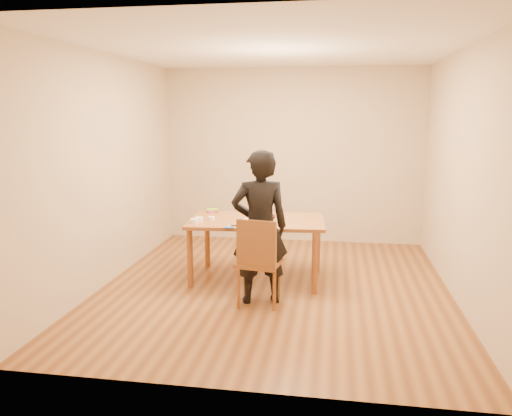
# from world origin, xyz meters

# --- Properties ---
(room_shell) EXTENTS (4.00, 4.50, 2.70)m
(room_shell) POSITION_xyz_m (0.00, 0.34, 1.35)
(room_shell) COLOR brown
(room_shell) RESTS_ON ground
(dining_table) EXTENTS (1.68, 1.07, 0.04)m
(dining_table) POSITION_xyz_m (-0.25, 0.26, 0.73)
(dining_table) COLOR brown
(dining_table) RESTS_ON floor
(dining_chair) EXTENTS (0.50, 0.50, 0.04)m
(dining_chair) POSITION_xyz_m (-0.10, -0.51, 0.45)
(dining_chair) COLOR brown
(dining_chair) RESTS_ON floor
(cake_plate) EXTENTS (0.32, 0.32, 0.02)m
(cake_plate) POSITION_xyz_m (-0.20, 0.40, 0.76)
(cake_plate) COLOR red
(cake_plate) RESTS_ON dining_table
(cake) EXTENTS (0.20, 0.20, 0.06)m
(cake) POSITION_xyz_m (-0.20, 0.40, 0.81)
(cake) COLOR white
(cake) RESTS_ON cake_plate
(frosting_dome) EXTENTS (0.19, 0.19, 0.03)m
(frosting_dome) POSITION_xyz_m (-0.20, 0.40, 0.85)
(frosting_dome) COLOR white
(frosting_dome) RESTS_ON cake
(frosting_tub) EXTENTS (0.09, 0.09, 0.08)m
(frosting_tub) POSITION_xyz_m (-0.31, -0.13, 0.79)
(frosting_tub) COLOR white
(frosting_tub) RESTS_ON dining_table
(frosting_lid) EXTENTS (0.10, 0.10, 0.01)m
(frosting_lid) POSITION_xyz_m (-0.49, -0.22, 0.75)
(frosting_lid) COLOR #1942A2
(frosting_lid) RESTS_ON dining_table
(frosting_dollop) EXTENTS (0.04, 0.04, 0.02)m
(frosting_dollop) POSITION_xyz_m (-0.49, -0.22, 0.77)
(frosting_dollop) COLOR white
(frosting_dollop) RESTS_ON frosting_lid
(ramekin_green) EXTENTS (0.09, 0.09, 0.04)m
(ramekin_green) POSITION_xyz_m (-0.95, -0.03, 0.77)
(ramekin_green) COLOR white
(ramekin_green) RESTS_ON dining_table
(ramekin_yellow) EXTENTS (0.08, 0.08, 0.04)m
(ramekin_yellow) POSITION_xyz_m (-0.79, 0.16, 0.77)
(ramekin_yellow) COLOR white
(ramekin_yellow) RESTS_ON dining_table
(ramekin_multi) EXTENTS (0.09, 0.09, 0.04)m
(ramekin_multi) POSITION_xyz_m (-0.92, 0.07, 0.77)
(ramekin_multi) COLOR white
(ramekin_multi) RESTS_ON dining_table
(candy_box_pink) EXTENTS (0.14, 0.12, 0.02)m
(candy_box_pink) POSITION_xyz_m (-0.89, 0.62, 0.76)
(candy_box_pink) COLOR #D93385
(candy_box_pink) RESTS_ON dining_table
(candy_box_green) EXTENTS (0.16, 0.11, 0.02)m
(candy_box_green) POSITION_xyz_m (-0.89, 0.62, 0.78)
(candy_box_green) COLOR green
(candy_box_green) RESTS_ON candy_box_pink
(spatula) EXTENTS (0.16, 0.06, 0.01)m
(spatula) POSITION_xyz_m (-0.42, -0.11, 0.75)
(spatula) COLOR black
(spatula) RESTS_ON dining_table
(person) EXTENTS (0.69, 0.55, 1.65)m
(person) POSITION_xyz_m (-0.10, -0.47, 0.83)
(person) COLOR black
(person) RESTS_ON floor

